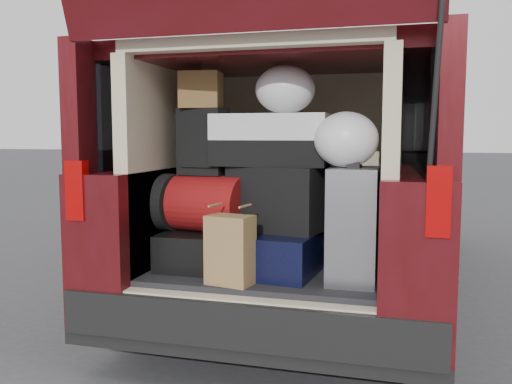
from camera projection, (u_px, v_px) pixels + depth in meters
ground at (260, 377)px, 2.91m from camera, size 80.00×80.00×0.00m
minivan at (316, 181)px, 4.59m from camera, size 1.90×5.35×2.77m
load_floor at (272, 312)px, 3.14m from camera, size 1.24×1.05×0.55m
black_hardshell at (199, 248)px, 3.10m from camera, size 0.38×0.52×0.20m
navy_hardshell at (278, 252)px, 2.94m from camera, size 0.47×0.55×0.22m
silver_roller at (353, 224)px, 2.76m from camera, size 0.25×0.39×0.58m
kraft_bag at (230, 250)px, 2.70m from camera, size 0.25×0.18×0.35m
red_duffel at (204, 203)px, 3.04m from camera, size 0.53×0.40×0.32m
black_soft_case at (277, 198)px, 2.97m from camera, size 0.54×0.39×0.35m
backpack at (203, 142)px, 3.05m from camera, size 0.28×0.19×0.37m
twotone_duffel at (272, 140)px, 2.98m from camera, size 0.63×0.33×0.28m
grocery_sack_lower at (201, 90)px, 3.02m from camera, size 0.24×0.21×0.20m
plastic_bag_center at (285, 90)px, 2.90m from camera, size 0.33×0.31×0.26m
plastic_bag_right at (346, 140)px, 2.72m from camera, size 0.34×0.32×0.28m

